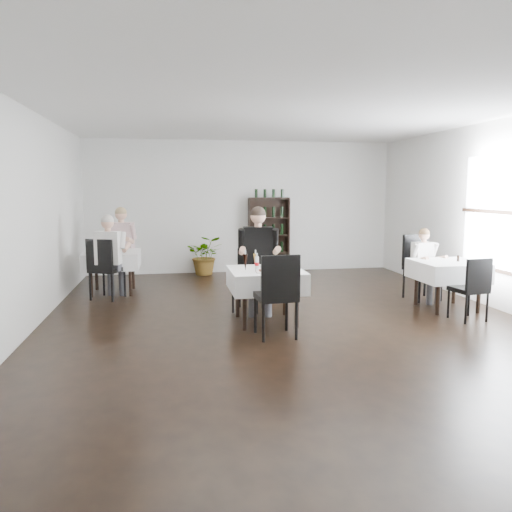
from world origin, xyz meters
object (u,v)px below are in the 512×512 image
at_px(wine_shelf, 269,236).
at_px(main_table, 266,280).
at_px(potted_tree, 205,255).
at_px(diner_main, 258,251).

height_order(wine_shelf, main_table, wine_shelf).
distance_m(wine_shelf, main_table, 4.41).
relative_size(wine_shelf, main_table, 1.70).
distance_m(potted_tree, diner_main, 3.65).
distance_m(main_table, potted_tree, 4.24).
bearing_deg(potted_tree, wine_shelf, 4.45).
bearing_deg(diner_main, potted_tree, 99.14).
relative_size(wine_shelf, diner_main, 1.06).
relative_size(main_table, diner_main, 0.63).
bearing_deg(main_table, potted_tree, 97.74).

